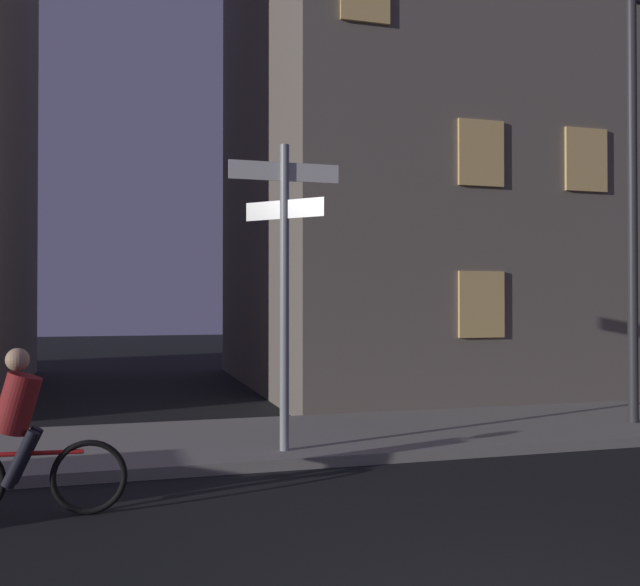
% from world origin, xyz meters
% --- Properties ---
extents(sidewalk_kerb, '(40.00, 3.13, 0.14)m').
position_xyz_m(sidewalk_kerb, '(0.00, 6.18, 0.07)').
color(sidewalk_kerb, gray).
rests_on(sidewalk_kerb, ground_plane).
extents(signpost, '(1.45, 0.85, 3.93)m').
position_xyz_m(signpost, '(-0.30, 5.12, 2.46)').
color(signpost, gray).
rests_on(signpost, sidewalk_kerb).
extents(street_lamp, '(1.32, 0.28, 6.87)m').
position_xyz_m(street_lamp, '(5.63, 5.66, 4.11)').
color(street_lamp, '#2D2D30').
rests_on(street_lamp, sidewalk_kerb).
extents(cyclist, '(1.82, 0.35, 1.61)m').
position_xyz_m(cyclist, '(-3.21, 3.48, 0.75)').
color(cyclist, black).
rests_on(cyclist, ground_plane).
extents(building_right_block, '(11.09, 9.80, 13.97)m').
position_xyz_m(building_right_block, '(6.15, 12.59, 6.99)').
color(building_right_block, '#6B6056').
rests_on(building_right_block, ground_plane).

